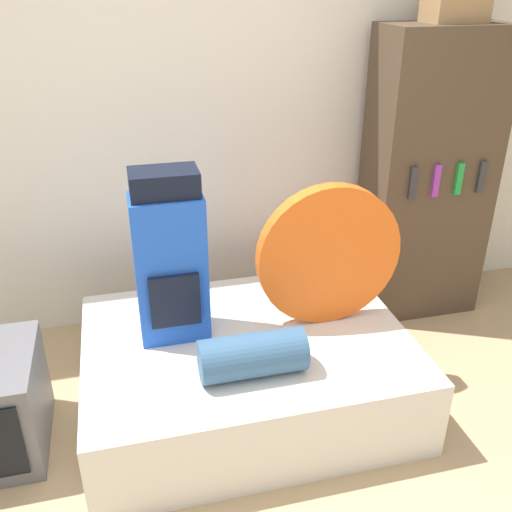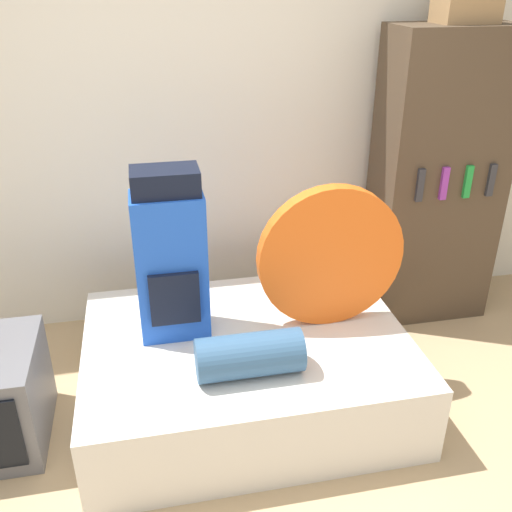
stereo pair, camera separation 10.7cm
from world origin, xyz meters
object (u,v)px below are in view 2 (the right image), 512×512
at_px(sleeping_roll, 249,355).
at_px(bookshelf, 437,181).
at_px(cardboard_box, 467,3).
at_px(tent_bag, 330,257).
at_px(backpack, 171,258).

bearing_deg(sleeping_roll, bookshelf, 36.10).
height_order(bookshelf, cardboard_box, cardboard_box).
distance_m(tent_bag, sleeping_roll, 0.66).
xyz_separation_m(backpack, cardboard_box, (1.70, 0.59, 1.08)).
relative_size(tent_bag, bookshelf, 0.41).
height_order(backpack, cardboard_box, cardboard_box).
height_order(sleeping_roll, bookshelf, bookshelf).
bearing_deg(bookshelf, backpack, -160.72).
bearing_deg(tent_bag, bookshelf, 35.87).
xyz_separation_m(backpack, tent_bag, (0.79, -0.06, -0.04)).
xyz_separation_m(tent_bag, sleeping_roll, (-0.49, -0.36, -0.27)).
relative_size(sleeping_roll, cardboard_box, 1.52).
height_order(sleeping_roll, cardboard_box, cardboard_box).
relative_size(bookshelf, cardboard_box, 5.71).
relative_size(backpack, tent_bag, 1.15).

